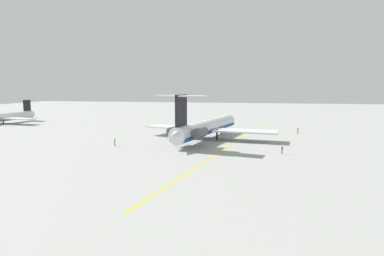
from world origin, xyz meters
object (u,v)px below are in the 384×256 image
at_px(main_jetliner, 206,127).
at_px(ground_crew_near_nose, 282,149).
at_px(ground_crew_portside, 298,130).
at_px(ground_crew_near_tail, 115,141).
at_px(safety_cone_nose, 272,131).
at_px(safety_cone_wingtip, 182,126).
at_px(airliner_mid_left, 1,117).

bearing_deg(main_jetliner, ground_crew_near_nose, -116.69).
bearing_deg(ground_crew_portside, ground_crew_near_tail, 89.06).
relative_size(main_jetliner, safety_cone_nose, 72.13).
xyz_separation_m(safety_cone_nose, safety_cone_wingtip, (6.06, 28.95, 0.00)).
relative_size(main_jetliner, ground_crew_near_tail, 22.77).
bearing_deg(ground_crew_near_nose, safety_cone_wingtip, -82.97).
relative_size(main_jetliner, ground_crew_near_nose, 23.72).
xyz_separation_m(ground_crew_near_tail, safety_cone_nose, (30.72, -36.00, -0.83)).
distance_m(ground_crew_near_tail, safety_cone_nose, 47.34).
bearing_deg(airliner_mid_left, safety_cone_wingtip, 101.30).
relative_size(airliner_mid_left, ground_crew_near_tail, 15.68).
height_order(ground_crew_near_nose, ground_crew_portside, ground_crew_portside).
xyz_separation_m(ground_crew_portside, safety_cone_wingtip, (8.99, 35.93, -0.83)).
bearing_deg(ground_crew_near_nose, ground_crew_portside, -132.57).
bearing_deg(safety_cone_wingtip, ground_crew_near_tail, 169.15).
relative_size(airliner_mid_left, safety_cone_wingtip, 49.68).
bearing_deg(safety_cone_nose, ground_crew_near_tail, 130.47).
height_order(ground_crew_near_nose, ground_crew_near_tail, ground_crew_near_tail).
distance_m(ground_crew_near_nose, ground_crew_portside, 30.37).
relative_size(ground_crew_near_tail, ground_crew_portside, 0.99).
relative_size(ground_crew_portside, safety_cone_nose, 3.19).
distance_m(safety_cone_nose, safety_cone_wingtip, 29.58).
height_order(airliner_mid_left, ground_crew_near_tail, airliner_mid_left).
xyz_separation_m(airliner_mid_left, ground_crew_near_tail, (-32.88, -58.69, -1.30)).
xyz_separation_m(main_jetliner, safety_cone_nose, (18.12, -17.14, -2.90)).
bearing_deg(ground_crew_near_nose, safety_cone_nose, -119.39).
distance_m(ground_crew_near_tail, ground_crew_portside, 51.18).
relative_size(airliner_mid_left, safety_cone_nose, 49.68).
bearing_deg(airliner_mid_left, main_jetliner, 83.25).
relative_size(ground_crew_near_nose, safety_cone_nose, 3.04).
height_order(main_jetliner, ground_crew_near_tail, main_jetliner).
relative_size(airliner_mid_left, ground_crew_portside, 15.60).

